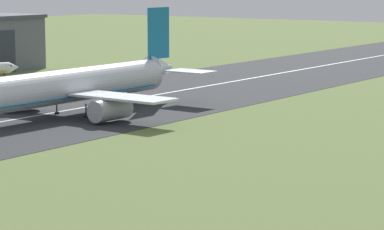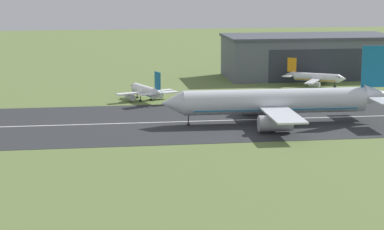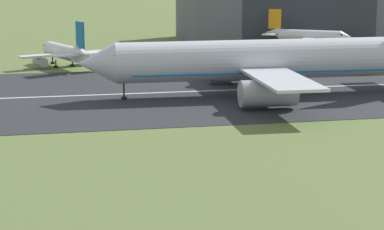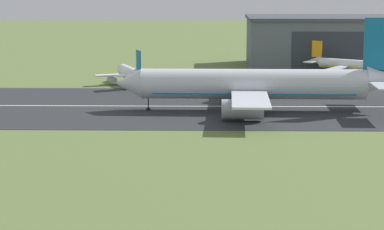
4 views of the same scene
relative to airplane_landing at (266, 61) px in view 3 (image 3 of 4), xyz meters
The scene contains 6 objects.
runway_strip 8.34m from the airplane_landing, 126.81° to the left, with size 481.73×49.17×0.06m, color #2B2D30.
runway_centreline 8.32m from the airplane_landing, 126.81° to the left, with size 433.56×0.70×0.01m, color silver.
hangar_building 83.41m from the airplane_landing, 67.75° to the left, with size 58.30×25.76×14.74m.
airplane_landing is the anchor object (origin of this frame).
airplane_parked_west 46.51m from the airplane_landing, 128.29° to the left, with size 17.52×20.01×9.26m.
airplane_parked_centre 62.52m from the airplane_landing, 63.61° to the left, with size 20.25×21.29×8.90m.
Camera 3 is at (-30.09, 14.81, 20.44)m, focal length 70.00 mm.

